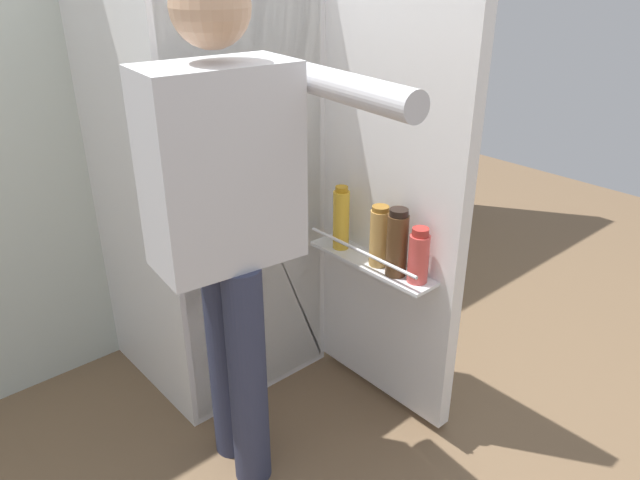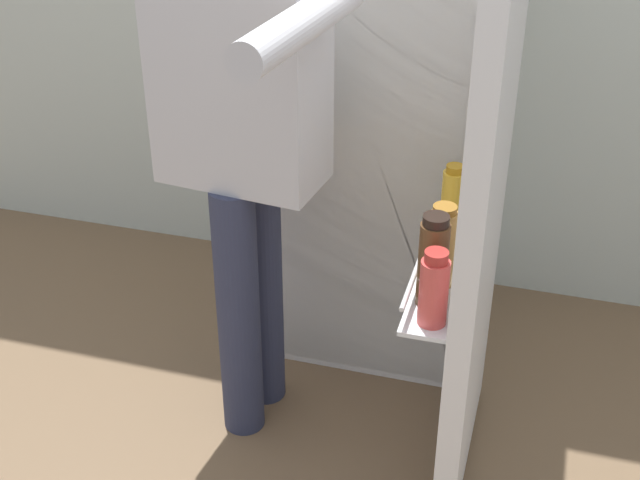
% 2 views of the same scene
% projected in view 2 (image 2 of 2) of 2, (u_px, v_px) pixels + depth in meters
% --- Properties ---
extents(ground_plane, '(6.60, 6.60, 0.00)m').
position_uv_depth(ground_plane, '(343.00, 424.00, 2.61)').
color(ground_plane, brown).
extents(refrigerator, '(0.70, 1.27, 1.64)m').
position_uv_depth(refrigerator, '(400.00, 106.00, 2.61)').
color(refrigerator, white).
rests_on(refrigerator, ground_plane).
extents(person, '(0.52, 0.74, 1.57)m').
position_uv_depth(person, '(245.00, 124.00, 2.20)').
color(person, '#2D334C').
rests_on(person, ground_plane).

